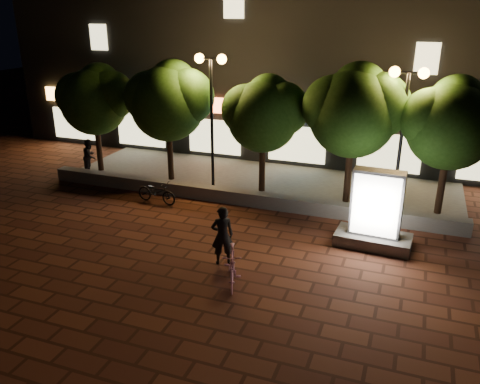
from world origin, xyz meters
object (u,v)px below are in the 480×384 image
at_px(street_lamp_left, 211,88).
at_px(street_lamp_right, 405,103).
at_px(pedestrian, 90,156).
at_px(scooter_parked, 157,192).
at_px(tree_far_left, 96,97).
at_px(ad_kiosk, 375,216).
at_px(tree_left, 169,99).
at_px(tree_right, 355,108).
at_px(scooter_pink, 232,266).
at_px(rider, 222,235).
at_px(tree_mid, 265,111).
at_px(tree_far_right, 453,120).

xyz_separation_m(street_lamp_left, street_lamp_right, (7.00, 0.00, -0.13)).
bearing_deg(pedestrian, scooter_parked, -128.16).
distance_m(tree_far_left, ad_kiosk, 12.70).
height_order(tree_far_left, pedestrian, tree_far_left).
bearing_deg(pedestrian, tree_left, -95.45).
xyz_separation_m(tree_right, street_lamp_left, (-5.36, -0.26, 0.46)).
relative_size(scooter_pink, pedestrian, 1.11).
xyz_separation_m(tree_left, ad_kiosk, (8.55, -3.26, -2.47)).
relative_size(tree_right, pedestrian, 3.33).
bearing_deg(scooter_pink, rider, 105.35).
relative_size(tree_mid, tree_far_right, 0.95).
height_order(tree_right, pedestrian, tree_right).
relative_size(tree_right, rider, 2.91).
height_order(tree_far_right, street_lamp_right, street_lamp_right).
distance_m(scooter_pink, pedestrian, 10.91).
distance_m(street_lamp_right, scooter_pink, 8.21).
bearing_deg(tree_far_right, scooter_parked, -166.02).
xyz_separation_m(street_lamp_right, scooter_pink, (-3.66, -6.52, -3.39)).
height_order(ad_kiosk, scooter_pink, ad_kiosk).
xyz_separation_m(tree_right, street_lamp_right, (1.64, -0.26, 0.33)).
bearing_deg(scooter_parked, ad_kiosk, -89.08).
relative_size(street_lamp_left, ad_kiosk, 2.14).
bearing_deg(tree_mid, pedestrian, -175.63).
height_order(street_lamp_right, pedestrian, street_lamp_right).
xyz_separation_m(tree_far_left, tree_mid, (7.50, -0.00, -0.08)).
distance_m(tree_far_left, tree_right, 10.81).
height_order(scooter_pink, rider, rider).
height_order(rider, pedestrian, rider).
bearing_deg(scooter_pink, street_lamp_right, 40.76).
bearing_deg(scooter_parked, scooter_pink, -126.05).
bearing_deg(pedestrian, street_lamp_left, -101.22).
xyz_separation_m(tree_far_left, scooter_parked, (4.11, -2.46, -2.86)).
distance_m(tree_left, pedestrian, 4.55).
bearing_deg(ad_kiosk, rider, -146.24).
height_order(tree_far_left, tree_right, tree_right).
height_order(street_lamp_right, ad_kiosk, street_lamp_right).
xyz_separation_m(tree_left, scooter_parked, (0.61, -2.46, -3.01)).
bearing_deg(pedestrian, tree_right, -101.46).
xyz_separation_m(tree_left, rider, (4.64, -5.87, -2.57)).
xyz_separation_m(tree_right, rider, (-2.66, -5.87, -2.70)).
xyz_separation_m(tree_far_right, ad_kiosk, (-1.95, -3.26, -2.39)).
relative_size(street_lamp_right, scooter_pink, 2.95).
bearing_deg(tree_left, tree_far_right, -0.00).
relative_size(scooter_parked, pedestrian, 1.08).
distance_m(scooter_pink, scooter_parked, 6.37).
height_order(tree_mid, scooter_pink, tree_mid).
height_order(tree_left, tree_right, tree_right).
height_order(ad_kiosk, rider, ad_kiosk).
relative_size(street_lamp_left, scooter_parked, 3.14).
distance_m(tree_left, tree_mid, 4.00).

